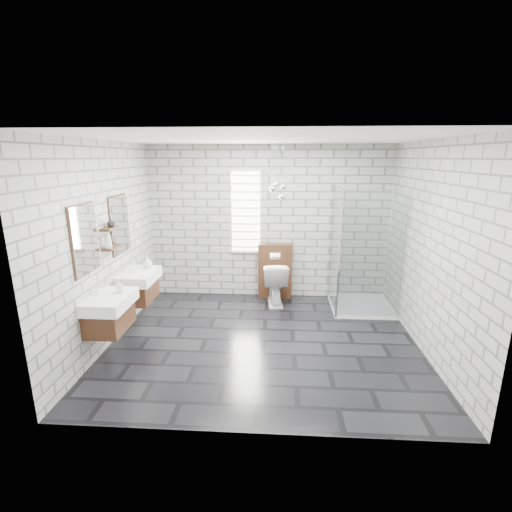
# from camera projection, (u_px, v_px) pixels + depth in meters

# --- Properties ---
(floor) EXTENTS (4.20, 3.60, 0.02)m
(floor) POSITION_uv_depth(u_px,v_px,m) (264.00, 341.00, 5.18)
(floor) COLOR black
(floor) RESTS_ON ground
(ceiling) EXTENTS (4.20, 3.60, 0.02)m
(ceiling) POSITION_uv_depth(u_px,v_px,m) (265.00, 138.00, 4.47)
(ceiling) COLOR white
(ceiling) RESTS_ON wall_back
(wall_back) EXTENTS (4.20, 0.02, 2.70)m
(wall_back) POSITION_uv_depth(u_px,v_px,m) (268.00, 223.00, 6.57)
(wall_back) COLOR #A5A6A0
(wall_back) RESTS_ON floor
(wall_front) EXTENTS (4.20, 0.02, 2.70)m
(wall_front) POSITION_uv_depth(u_px,v_px,m) (255.00, 298.00, 3.08)
(wall_front) COLOR #A5A6A0
(wall_front) RESTS_ON floor
(wall_left) EXTENTS (0.02, 3.60, 2.70)m
(wall_left) POSITION_uv_depth(u_px,v_px,m) (107.00, 245.00, 4.95)
(wall_left) COLOR #A5A6A0
(wall_left) RESTS_ON floor
(wall_right) EXTENTS (0.02, 3.60, 2.70)m
(wall_right) POSITION_uv_depth(u_px,v_px,m) (430.00, 249.00, 4.70)
(wall_right) COLOR #A5A6A0
(wall_right) RESTS_ON floor
(vanity_left) EXTENTS (0.47, 0.70, 1.57)m
(vanity_left) POSITION_uv_depth(u_px,v_px,m) (107.00, 303.00, 4.53)
(vanity_left) COLOR #442514
(vanity_left) RESTS_ON wall_left
(vanity_right) EXTENTS (0.47, 0.70, 1.57)m
(vanity_right) POSITION_uv_depth(u_px,v_px,m) (137.00, 278.00, 5.48)
(vanity_right) COLOR #442514
(vanity_right) RESTS_ON wall_left
(shelf_lower) EXTENTS (0.14, 0.30, 0.03)m
(shelf_lower) POSITION_uv_depth(u_px,v_px,m) (111.00, 248.00, 4.91)
(shelf_lower) COLOR #442514
(shelf_lower) RESTS_ON wall_left
(shelf_upper) EXTENTS (0.14, 0.30, 0.03)m
(shelf_upper) POSITION_uv_depth(u_px,v_px,m) (109.00, 228.00, 4.84)
(shelf_upper) COLOR #442514
(shelf_upper) RESTS_ON wall_left
(window) EXTENTS (0.56, 0.05, 1.48)m
(window) POSITION_uv_depth(u_px,v_px,m) (246.00, 212.00, 6.52)
(window) COLOR white
(window) RESTS_ON wall_back
(cistern_panel) EXTENTS (0.60, 0.20, 1.00)m
(cistern_panel) POSITION_uv_depth(u_px,v_px,m) (275.00, 271.00, 6.68)
(cistern_panel) COLOR #442514
(cistern_panel) RESTS_ON floor
(flush_plate) EXTENTS (0.18, 0.01, 0.12)m
(flush_plate) POSITION_uv_depth(u_px,v_px,m) (275.00, 256.00, 6.50)
(flush_plate) COLOR silver
(flush_plate) RESTS_ON cistern_panel
(shower_enclosure) EXTENTS (1.00, 1.00, 2.03)m
(shower_enclosure) POSITION_uv_depth(u_px,v_px,m) (358.00, 281.00, 6.10)
(shower_enclosure) COLOR white
(shower_enclosure) RESTS_ON floor
(pendant_cluster) EXTENTS (0.26, 0.28, 0.88)m
(pendant_cluster) POSITION_uv_depth(u_px,v_px,m) (278.00, 187.00, 5.97)
(pendant_cluster) COLOR silver
(pendant_cluster) RESTS_ON ceiling
(toilet) EXTENTS (0.48, 0.76, 0.74)m
(toilet) POSITION_uv_depth(u_px,v_px,m) (275.00, 282.00, 6.46)
(toilet) COLOR white
(toilet) RESTS_ON floor
(soap_bottle_a) EXTENTS (0.10, 0.10, 0.17)m
(soap_bottle_a) POSITION_uv_depth(u_px,v_px,m) (119.00, 286.00, 4.58)
(soap_bottle_a) COLOR #B2B2B2
(soap_bottle_a) RESTS_ON vanity_left
(soap_bottle_b) EXTENTS (0.15, 0.15, 0.17)m
(soap_bottle_b) POSITION_uv_depth(u_px,v_px,m) (148.00, 262.00, 5.63)
(soap_bottle_b) COLOR #B2B2B2
(soap_bottle_b) RESTS_ON vanity_right
(soap_bottle_c) EXTENTS (0.11, 0.11, 0.24)m
(soap_bottle_c) POSITION_uv_depth(u_px,v_px,m) (108.00, 239.00, 4.78)
(soap_bottle_c) COLOR #B2B2B2
(soap_bottle_c) RESTS_ON shelf_lower
(vase) EXTENTS (0.14, 0.14, 0.11)m
(vase) POSITION_uv_depth(u_px,v_px,m) (111.00, 223.00, 4.86)
(vase) COLOR #B2B2B2
(vase) RESTS_ON shelf_upper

